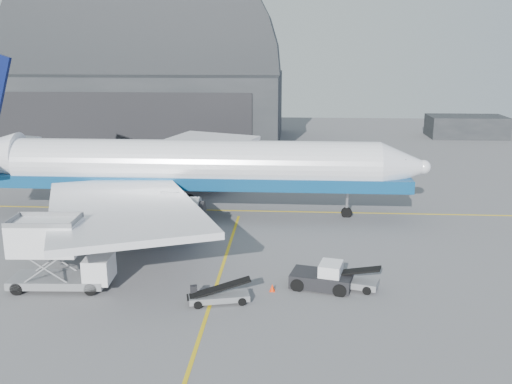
# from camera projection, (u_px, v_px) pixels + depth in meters

# --- Properties ---
(ground) EXTENTS (200.00, 200.00, 0.00)m
(ground) POSITION_uv_depth(u_px,v_px,m) (215.00, 289.00, 40.73)
(ground) COLOR #565659
(ground) RESTS_ON ground
(taxi_lines) EXTENTS (80.00, 42.12, 0.02)m
(taxi_lines) POSITION_uv_depth(u_px,v_px,m) (233.00, 233.00, 52.96)
(taxi_lines) COLOR gold
(taxi_lines) RESTS_ON ground
(hangar) EXTENTS (50.00, 28.30, 28.00)m
(hangar) POSITION_uv_depth(u_px,v_px,m) (141.00, 87.00, 102.46)
(hangar) COLOR black
(hangar) RESTS_ON ground
(distant_bldg_a) EXTENTS (14.00, 8.00, 4.00)m
(distant_bldg_a) POSITION_uv_depth(u_px,v_px,m) (465.00, 137.00, 107.88)
(distant_bldg_a) COLOR black
(distant_bldg_a) RESTS_ON ground
(airliner) EXTENTS (50.87, 49.33, 17.85)m
(airliner) POSITION_uv_depth(u_px,v_px,m) (176.00, 167.00, 57.67)
(airliner) COLOR white
(airliner) RESTS_ON ground
(catering_truck) EXTENTS (7.35, 3.10, 4.96)m
(catering_truck) POSITION_uv_depth(u_px,v_px,m) (56.00, 255.00, 40.37)
(catering_truck) COLOR gray
(catering_truck) RESTS_ON ground
(pushback_tug) EXTENTS (4.74, 3.40, 1.99)m
(pushback_tug) POSITION_uv_depth(u_px,v_px,m) (323.00, 278.00, 40.87)
(pushback_tug) COLOR black
(pushback_tug) RESTS_ON ground
(belt_loader_a) EXTENTS (4.43, 2.30, 1.65)m
(belt_loader_a) POSITION_uv_depth(u_px,v_px,m) (218.00, 296.00, 38.51)
(belt_loader_a) COLOR gray
(belt_loader_a) RESTS_ON ground
(belt_loader_b) EXTENTS (4.89, 2.77, 1.83)m
(belt_loader_b) POSITION_uv_depth(u_px,v_px,m) (345.00, 280.00, 41.00)
(belt_loader_b) COLOR gray
(belt_loader_b) RESTS_ON ground
(traffic_cone) EXTENTS (0.38, 0.38, 0.55)m
(traffic_cone) POSITION_uv_depth(u_px,v_px,m) (272.00, 288.00, 40.39)
(traffic_cone) COLOR #F23107
(traffic_cone) RESTS_ON ground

